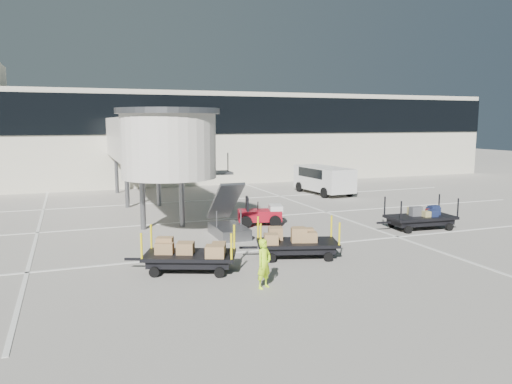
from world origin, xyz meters
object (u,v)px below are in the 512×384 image
suitcase_cart (421,218)px  ground_worker (264,264)px  box_cart_far (190,255)px  baggage_tug (261,215)px  minivan (323,178)px  box_cart_near (296,243)px

suitcase_cart → ground_worker: bearing=-147.7°
box_cart_far → ground_worker: ground_worker is taller
baggage_tug → minivan: bearing=62.3°
suitcase_cart → box_cart_near: 8.56m
ground_worker → suitcase_cart: bearing=-0.8°
baggage_tug → minivan: minivan is taller
baggage_tug → suitcase_cart: 8.16m
suitcase_cart → ground_worker: size_ratio=2.56×
suitcase_cart → ground_worker: ground_worker is taller
box_cart_near → minivan: bearing=75.3°
suitcase_cart → box_cart_near: size_ratio=1.05×
suitcase_cart → minivan: 13.13m
box_cart_near → box_cart_far: (-4.44, -0.36, 0.01)m
suitcase_cart → box_cart_far: size_ratio=1.04×
box_cart_far → minivan: 21.24m
suitcase_cart → box_cart_near: bearing=-158.0°
box_cart_far → baggage_tug: bearing=73.3°
suitcase_cart → box_cart_far: (-12.61, -2.91, 0.02)m
box_cart_near → box_cart_far: bearing=-158.4°
baggage_tug → ground_worker: (-3.56, -9.45, 0.27)m
ground_worker → baggage_tug: bearing=40.9°
box_cart_near → ground_worker: size_ratio=2.44×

